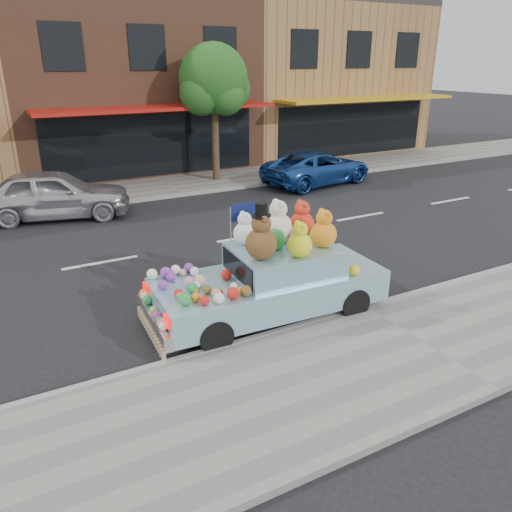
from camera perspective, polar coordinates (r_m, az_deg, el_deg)
ground at (r=13.85m, az=-1.04°, el=2.20°), size 120.00×120.00×0.00m
near_sidewalk at (r=9.08m, az=18.50°, el=-9.58°), size 60.00×3.00×0.12m
far_sidewalk at (r=19.60m, az=-9.91°, el=7.88°), size 60.00×3.00×0.12m
near_kerb at (r=10.00m, az=12.35°, el=-5.87°), size 60.00×0.12×0.13m
far_kerb at (r=18.23m, az=-8.36°, el=6.96°), size 60.00×0.12×0.13m
storefront_mid at (r=24.35m, az=-14.94°, el=18.66°), size 10.00×9.80×7.30m
storefront_right at (r=28.51m, az=6.09°, el=19.55°), size 10.00×9.80×7.30m
street_tree at (r=19.87m, az=-4.83°, el=18.91°), size 3.00×2.70×5.22m
car_silver at (r=16.52m, az=-22.12°, el=6.57°), size 4.76×2.87×1.52m
car_blue at (r=19.98m, az=7.03°, el=9.99°), size 4.86×2.82×1.27m
art_car at (r=9.34m, az=1.74°, el=-2.31°), size 4.56×1.97×2.36m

